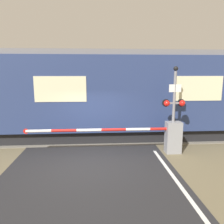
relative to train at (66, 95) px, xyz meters
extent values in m
plane|color=#6B6047|center=(1.29, -3.37, -2.14)|extent=(80.00, 80.00, 0.00)
cube|color=slate|center=(1.29, 0.00, -2.13)|extent=(36.00, 3.20, 0.03)
cube|color=#595451|center=(1.29, -0.72, -2.06)|extent=(36.00, 0.08, 0.10)
cube|color=#595451|center=(1.29, 0.72, -2.06)|extent=(36.00, 0.08, 0.10)
cube|color=black|center=(0.00, 0.00, -1.84)|extent=(19.87, 2.62, 0.60)
cube|color=navy|center=(0.00, 0.00, 0.13)|extent=(21.60, 3.08, 3.35)
cube|color=slate|center=(0.00, 0.00, 1.93)|extent=(21.17, 2.84, 0.24)
cube|color=beige|center=(5.94, -1.55, 0.38)|extent=(2.16, 0.02, 1.07)
cube|color=beige|center=(0.00, -1.55, 0.38)|extent=(2.16, 0.02, 1.07)
cube|color=gray|center=(4.57, -2.54, -1.51)|extent=(0.60, 0.44, 1.27)
cylinder|color=gray|center=(4.57, -2.54, -1.14)|extent=(0.16, 0.16, 0.18)
cylinder|color=red|center=(4.09, -2.54, -1.14)|extent=(0.96, 0.11, 0.11)
cylinder|color=white|center=(3.13, -2.54, -1.14)|extent=(0.96, 0.11, 0.11)
cylinder|color=red|center=(2.16, -2.54, -1.14)|extent=(0.96, 0.11, 0.11)
cylinder|color=white|center=(1.20, -2.54, -1.14)|extent=(0.96, 0.11, 0.11)
cylinder|color=red|center=(0.24, -2.54, -1.14)|extent=(0.96, 0.11, 0.11)
cylinder|color=white|center=(-0.72, -2.54, -1.14)|extent=(0.96, 0.11, 0.11)
cylinder|color=red|center=(-1.20, -2.54, -1.14)|extent=(0.20, 0.02, 0.20)
cylinder|color=gray|center=(4.56, -2.46, -0.51)|extent=(0.11, 0.11, 3.26)
cube|color=gray|center=(4.56, -2.46, -0.12)|extent=(0.74, 0.07, 0.07)
sphere|color=red|center=(4.25, -2.51, -0.12)|extent=(0.24, 0.24, 0.24)
sphere|color=red|center=(4.87, -2.51, -0.12)|extent=(0.24, 0.24, 0.24)
cylinder|color=black|center=(4.25, -2.40, -0.12)|extent=(0.30, 0.06, 0.30)
cylinder|color=black|center=(4.87, -2.40, -0.12)|extent=(0.30, 0.06, 0.30)
cube|color=white|center=(4.56, -2.50, 0.47)|extent=(0.48, 0.02, 0.30)
sphere|color=black|center=(4.56, -2.46, 1.22)|extent=(0.18, 0.18, 0.18)
camera|label=1|loc=(1.54, -10.81, 1.05)|focal=35.00mm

